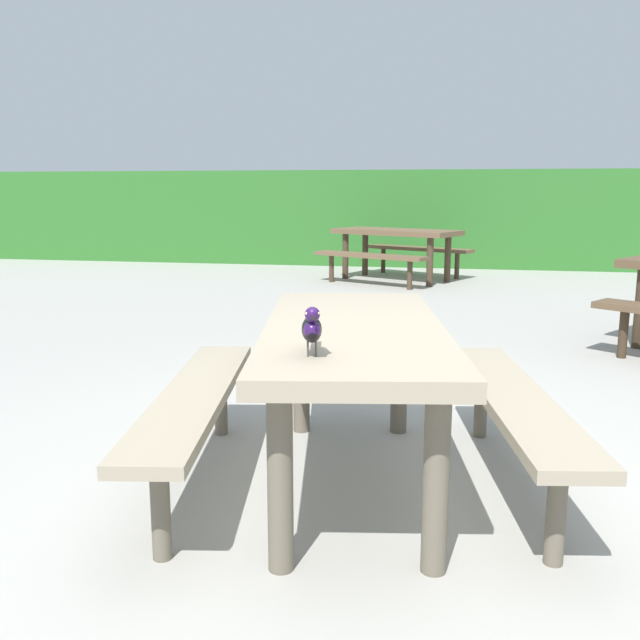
# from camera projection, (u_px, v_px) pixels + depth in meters

# --- Properties ---
(ground_plane) EXTENTS (60.00, 60.00, 0.00)m
(ground_plane) POSITION_uv_depth(u_px,v_px,m) (394.00, 515.00, 2.80)
(ground_plane) COLOR #A3A099
(hedge_wall) EXTENTS (28.00, 1.35, 1.63)m
(hedge_wall) POSITION_uv_depth(u_px,v_px,m) (443.00, 218.00, 12.04)
(hedge_wall) COLOR #2D6B28
(hedge_wall) RESTS_ON ground
(picnic_table_foreground) EXTENTS (1.94, 1.97, 0.74)m
(picnic_table_foreground) POSITION_uv_depth(u_px,v_px,m) (354.00, 365.00, 2.99)
(picnic_table_foreground) COLOR gray
(picnic_table_foreground) RESTS_ON ground
(bird_grackle) EXTENTS (0.11, 0.28, 0.18)m
(bird_grackle) POSITION_uv_depth(u_px,v_px,m) (312.00, 328.00, 2.36)
(bird_grackle) COLOR black
(bird_grackle) RESTS_ON picnic_table_foreground
(picnic_table_mid_left) EXTENTS (2.27, 2.26, 0.74)m
(picnic_table_mid_left) POSITION_uv_depth(u_px,v_px,m) (396.00, 242.00, 9.92)
(picnic_table_mid_left) COLOR brown
(picnic_table_mid_left) RESTS_ON ground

